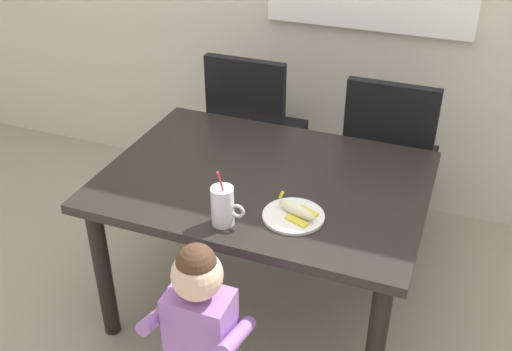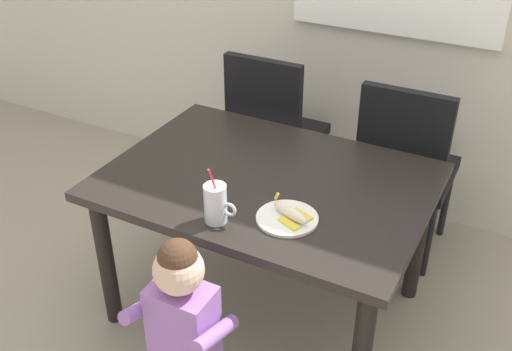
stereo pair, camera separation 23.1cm
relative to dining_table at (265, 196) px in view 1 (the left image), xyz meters
The scene contains 8 objects.
ground_plane 0.61m from the dining_table, ahead, with size 24.00×24.00×0.00m, color #9E9384.
dining_table is the anchor object (origin of this frame).
dining_chair_left 0.79m from the dining_table, 114.71° to the left, with size 0.44×0.45×0.96m.
dining_chair_right 0.79m from the dining_table, 58.80° to the left, with size 0.44×0.45×0.96m.
toddler_standing 0.67m from the dining_table, 88.48° to the right, with size 0.33×0.24×0.84m.
milk_cup 0.39m from the dining_table, 94.43° to the right, with size 0.13×0.09×0.25m.
snack_plate 0.32m from the dining_table, 49.13° to the right, with size 0.23×0.23×0.01m, color white.
peeled_banana 0.33m from the dining_table, 46.89° to the right, with size 0.17×0.13×0.07m.
Camera 1 is at (0.71, -1.94, 1.98)m, focal length 41.60 mm.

